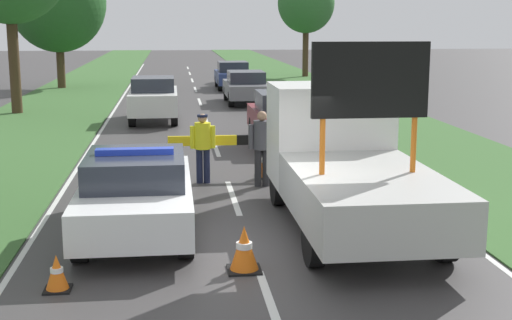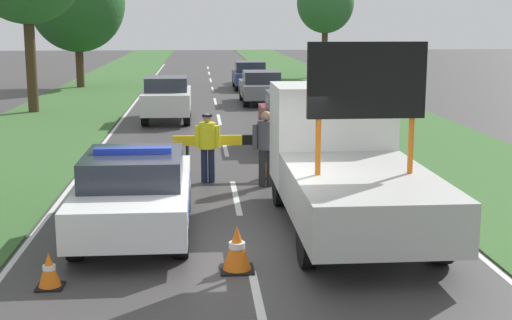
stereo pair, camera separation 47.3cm
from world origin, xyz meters
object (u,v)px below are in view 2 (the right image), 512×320
queued_car_wagon_maroon (294,118)px  roadside_tree_near_left (325,3)px  roadside_tree_mid_right (77,2)px  police_officer (208,142)px  traffic_cone_near_police (272,163)px  traffic_cone_behind_barrier (110,184)px  traffic_cone_centre_front (49,270)px  queued_car_van_white (167,98)px  road_barrier (242,142)px  police_car (135,192)px  pedestrian_civilian (266,142)px  queued_car_suv_grey (261,87)px  work_truck (345,162)px  traffic_cone_near_truck (237,248)px  queued_car_hatch_blue (250,75)px  traffic_cone_lane_edge (159,167)px

queued_car_wagon_maroon → roadside_tree_near_left: roadside_tree_near_left is taller
roadside_tree_mid_right → police_officer: bearing=-74.5°
roadside_tree_near_left → traffic_cone_near_police: bearing=-102.2°
roadside_tree_near_left → traffic_cone_behind_barrier: bearing=-107.7°
traffic_cone_centre_front → roadside_tree_near_left: roadside_tree_near_left is taller
queued_car_van_white → road_barrier: bearing=102.5°
police_car → police_officer: bearing=74.6°
police_car → roadside_tree_mid_right: roadside_tree_mid_right is taller
pedestrian_civilian → road_barrier: bearing=142.6°
road_barrier → queued_car_suv_grey: queued_car_suv_grey is taller
pedestrian_civilian → traffic_cone_behind_barrier: (-3.39, -0.61, -0.74)m
pedestrian_civilian → traffic_cone_near_police: (0.23, 0.91, -0.64)m
queued_car_wagon_maroon → queued_car_van_white: queued_car_van_white is taller
roadside_tree_near_left → traffic_cone_centre_front: bearing=-105.6°
work_truck → queued_car_van_white: size_ratio=1.46×
work_truck → queued_car_van_white: (-3.80, 13.90, -0.30)m
road_barrier → pedestrian_civilian: 1.11m
police_officer → queued_car_suv_grey: (2.60, 15.80, -0.20)m
traffic_cone_near_truck → roadside_tree_near_left: (7.75, 36.67, 4.41)m
traffic_cone_near_police → queued_car_van_white: (-2.88, 9.92, 0.50)m
police_car → queued_car_suv_grey: 20.08m
traffic_cone_behind_barrier → queued_car_van_white: size_ratio=0.13×
road_barrier → queued_car_suv_grey: size_ratio=0.75×
traffic_cone_behind_barrier → queued_car_hatch_blue: queued_car_hatch_blue is taller
queued_car_wagon_maroon → police_car: bearing=65.9°
police_car → traffic_cone_behind_barrier: 2.94m
police_car → queued_car_suv_grey: police_car is taller
police_officer → traffic_cone_near_truck: size_ratio=2.32×
police_officer → traffic_cone_centre_front: (-2.29, -6.42, -0.70)m
traffic_cone_near_truck → queued_car_wagon_maroon: queued_car_wagon_maroon is taller
traffic_cone_near_truck → queued_car_suv_grey: 21.85m
queued_car_suv_grey → traffic_cone_near_police: bearing=86.0°
queued_car_suv_grey → police_officer: bearing=80.6°
queued_car_suv_grey → roadside_tree_near_left: size_ratio=0.64×
road_barrier → queued_car_van_white: queued_car_van_white is taller
police_car → traffic_cone_centre_front: 2.75m
traffic_cone_near_police → queued_car_wagon_maroon: size_ratio=0.17×
pedestrian_civilian → queued_car_suv_grey: (1.31, 16.29, -0.25)m
roadside_tree_near_left → roadside_tree_mid_right: roadside_tree_mid_right is taller
queued_car_suv_grey → roadside_tree_mid_right: 13.18m
queued_car_wagon_maroon → traffic_cone_lane_edge: bearing=48.9°
queued_car_van_white → roadside_tree_near_left: size_ratio=0.59×
traffic_cone_near_police → roadside_tree_near_left: roadside_tree_near_left is taller
queued_car_hatch_blue → work_truck: bearing=89.6°
traffic_cone_centre_front → traffic_cone_lane_edge: traffic_cone_centre_front is taller
police_car → traffic_cone_near_truck: bearing=-47.6°
traffic_cone_near_police → traffic_cone_behind_barrier: traffic_cone_near_police is taller
queued_car_suv_grey → queued_car_hatch_blue: 7.01m
roadside_tree_mid_right → queued_car_suv_grey: bearing=-42.2°
pedestrian_civilian → traffic_cone_lane_edge: 2.78m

